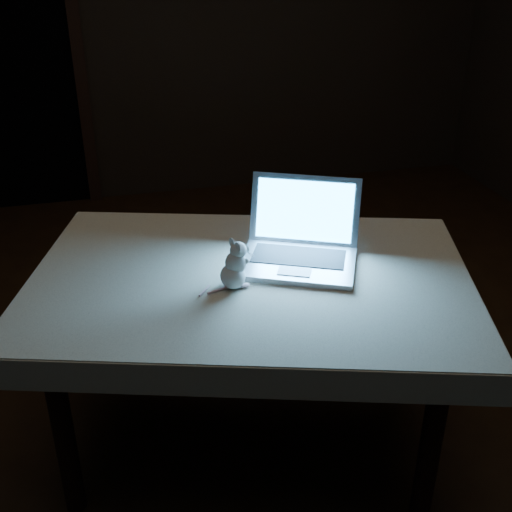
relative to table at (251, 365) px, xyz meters
name	(u,v)px	position (x,y,z in m)	size (l,w,h in m)	color
floor	(270,411)	(0.12, 0.15, -0.36)	(5.00, 5.00, 0.00)	black
back_wall	(169,4)	(0.12, 2.65, 0.94)	(4.50, 0.04, 2.60)	black
table	(251,365)	(0.00, 0.00, 0.00)	(1.36, 0.87, 0.73)	black
tablecloth	(248,289)	(-0.01, 0.00, 0.32)	(1.46, 0.98, 0.10)	beige
laptop	(298,231)	(0.17, 0.02, 0.50)	(0.39, 0.34, 0.26)	#A7A7AC
plush_mouse	(233,265)	(-0.07, -0.06, 0.45)	(0.12, 0.12, 0.16)	silver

